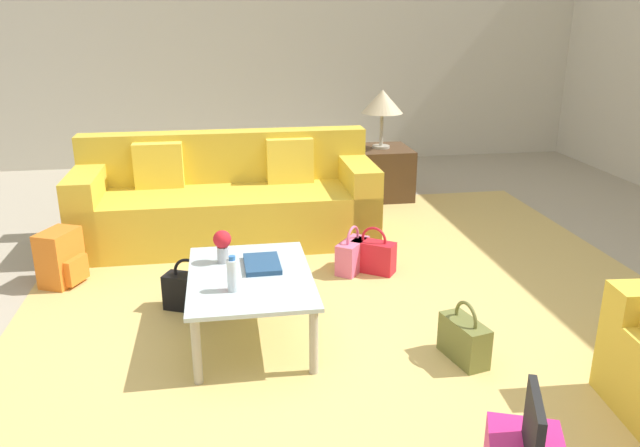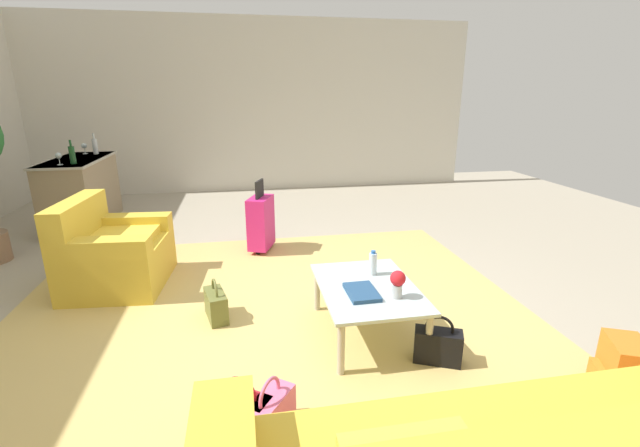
{
  "view_description": "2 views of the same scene",
  "coord_description": "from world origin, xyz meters",
  "px_view_note": "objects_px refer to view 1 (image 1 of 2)",
  "views": [
    {
      "loc": [
        2.96,
        -0.63,
        1.86
      ],
      "look_at": [
        -0.38,
        -0.09,
        0.71
      ],
      "focal_mm": 35.0,
      "sensor_mm": 36.0,
      "label": 1
    },
    {
      "loc": [
        -3.22,
        0.39,
        1.8
      ],
      "look_at": [
        -0.19,
        -0.17,
        0.85
      ],
      "focal_mm": 24.0,
      "sensor_mm": 36.0,
      "label": 2
    }
  ],
  "objects_px": {
    "flower_vase": "(222,243)",
    "table_lamp": "(382,102)",
    "side_table": "(380,173)",
    "water_bottle": "(233,275)",
    "handbag_black": "(189,291)",
    "backpack_orange": "(62,259)",
    "handbag_olive": "(464,339)",
    "handbag_pink": "(352,255)",
    "handbag_red": "(373,256)",
    "coffee_table": "(250,283)",
    "couch": "(227,203)",
    "coffee_table_book": "(262,264)"
  },
  "relations": [
    {
      "from": "backpack_orange",
      "to": "handbag_black",
      "type": "bearing_deg",
      "value": 58.43
    },
    {
      "from": "couch",
      "to": "water_bottle",
      "type": "xyz_separation_m",
      "value": [
        1.99,
        -0.0,
        0.19
      ]
    },
    {
      "from": "coffee_table",
      "to": "handbag_red",
      "type": "height_order",
      "value": "coffee_table"
    },
    {
      "from": "handbag_black",
      "to": "coffee_table_book",
      "type": "bearing_deg",
      "value": 55.52
    },
    {
      "from": "coffee_table",
      "to": "handbag_pink",
      "type": "xyz_separation_m",
      "value": [
        -0.9,
        0.8,
        -0.23
      ]
    },
    {
      "from": "handbag_red",
      "to": "handbag_olive",
      "type": "xyz_separation_m",
      "value": [
        1.3,
        0.2,
        0.0
      ]
    },
    {
      "from": "water_bottle",
      "to": "side_table",
      "type": "xyz_separation_m",
      "value": [
        -3.0,
        1.6,
        -0.24
      ]
    },
    {
      "from": "flower_vase",
      "to": "handbag_red",
      "type": "height_order",
      "value": "flower_vase"
    },
    {
      "from": "water_bottle",
      "to": "side_table",
      "type": "relative_size",
      "value": 0.34
    },
    {
      "from": "water_bottle",
      "to": "side_table",
      "type": "bearing_deg",
      "value": 151.93
    },
    {
      "from": "coffee_table",
      "to": "backpack_orange",
      "type": "distance_m",
      "value": 1.64
    },
    {
      "from": "handbag_pink",
      "to": "backpack_orange",
      "type": "distance_m",
      "value": 2.1
    },
    {
      "from": "side_table",
      "to": "handbag_pink",
      "type": "bearing_deg",
      "value": -20.08
    },
    {
      "from": "couch",
      "to": "flower_vase",
      "type": "relative_size",
      "value": 11.98
    },
    {
      "from": "table_lamp",
      "to": "handbag_black",
      "type": "relative_size",
      "value": 1.65
    },
    {
      "from": "coffee_table_book",
      "to": "flower_vase",
      "type": "xyz_separation_m",
      "value": [
        -0.1,
        -0.23,
        0.11
      ]
    },
    {
      "from": "water_bottle",
      "to": "coffee_table_book",
      "type": "bearing_deg",
      "value": 150.64
    },
    {
      "from": "water_bottle",
      "to": "side_table",
      "type": "distance_m",
      "value": 3.41
    },
    {
      "from": "water_bottle",
      "to": "handbag_red",
      "type": "relative_size",
      "value": 0.57
    },
    {
      "from": "backpack_orange",
      "to": "coffee_table_book",
      "type": "bearing_deg",
      "value": 57.43
    },
    {
      "from": "flower_vase",
      "to": "table_lamp",
      "type": "relative_size",
      "value": 0.35
    },
    {
      "from": "handbag_red",
      "to": "handbag_olive",
      "type": "distance_m",
      "value": 1.31
    },
    {
      "from": "couch",
      "to": "handbag_red",
      "type": "height_order",
      "value": "couch"
    },
    {
      "from": "water_bottle",
      "to": "handbag_pink",
      "type": "relative_size",
      "value": 0.57
    },
    {
      "from": "handbag_pink",
      "to": "handbag_olive",
      "type": "height_order",
      "value": "same"
    },
    {
      "from": "flower_vase",
      "to": "handbag_pink",
      "type": "distance_m",
      "value": 1.24
    },
    {
      "from": "coffee_table_book",
      "to": "flower_vase",
      "type": "bearing_deg",
      "value": -114.38
    },
    {
      "from": "couch",
      "to": "flower_vase",
      "type": "xyz_separation_m",
      "value": [
        1.57,
        -0.05,
        0.22
      ]
    },
    {
      "from": "coffee_table",
      "to": "handbag_red",
      "type": "xyz_separation_m",
      "value": [
        -0.85,
        0.95,
        -0.23
      ]
    },
    {
      "from": "table_lamp",
      "to": "handbag_red",
      "type": "bearing_deg",
      "value": -15.65
    },
    {
      "from": "couch",
      "to": "water_bottle",
      "type": "distance_m",
      "value": 2.0
    },
    {
      "from": "side_table",
      "to": "handbag_olive",
      "type": "xyz_separation_m",
      "value": [
        3.25,
        -0.35,
        -0.13
      ]
    },
    {
      "from": "water_bottle",
      "to": "handbag_black",
      "type": "xyz_separation_m",
      "value": [
        -0.64,
        -0.28,
        -0.37
      ]
    },
    {
      "from": "side_table",
      "to": "handbag_black",
      "type": "height_order",
      "value": "side_table"
    },
    {
      "from": "coffee_table_book",
      "to": "water_bottle",
      "type": "bearing_deg",
      "value": -30.24
    },
    {
      "from": "table_lamp",
      "to": "handbag_red",
      "type": "relative_size",
      "value": 1.65
    },
    {
      "from": "water_bottle",
      "to": "backpack_orange",
      "type": "height_order",
      "value": "water_bottle"
    },
    {
      "from": "water_bottle",
      "to": "handbag_black",
      "type": "height_order",
      "value": "water_bottle"
    },
    {
      "from": "handbag_red",
      "to": "handbag_olive",
      "type": "relative_size",
      "value": 1.0
    },
    {
      "from": "handbag_pink",
      "to": "handbag_red",
      "type": "bearing_deg",
      "value": 73.81
    },
    {
      "from": "flower_vase",
      "to": "side_table",
      "type": "height_order",
      "value": "flower_vase"
    },
    {
      "from": "coffee_table_book",
      "to": "side_table",
      "type": "relative_size",
      "value": 0.52
    },
    {
      "from": "handbag_black",
      "to": "handbag_pink",
      "type": "bearing_deg",
      "value": 111.1
    },
    {
      "from": "handbag_red",
      "to": "water_bottle",
      "type": "bearing_deg",
      "value": -45.05
    },
    {
      "from": "coffee_table_book",
      "to": "handbag_olive",
      "type": "xyz_separation_m",
      "value": [
        0.57,
        1.07,
        -0.29
      ]
    },
    {
      "from": "handbag_black",
      "to": "handbag_red",
      "type": "bearing_deg",
      "value": 107.22
    },
    {
      "from": "couch",
      "to": "coffee_table",
      "type": "relative_size",
      "value": 2.46
    },
    {
      "from": "handbag_olive",
      "to": "water_bottle",
      "type": "bearing_deg",
      "value": -101.13
    },
    {
      "from": "table_lamp",
      "to": "backpack_orange",
      "type": "relative_size",
      "value": 1.48
    },
    {
      "from": "couch",
      "to": "water_bottle",
      "type": "relative_size",
      "value": 12.04
    }
  ]
}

